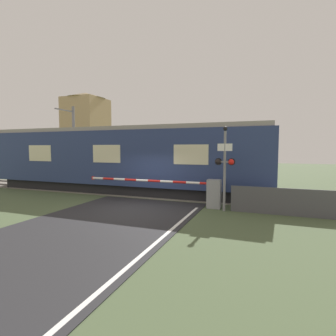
% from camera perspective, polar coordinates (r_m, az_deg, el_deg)
% --- Properties ---
extents(ground_plane, '(80.00, 80.00, 0.00)m').
position_cam_1_polar(ground_plane, '(11.95, -7.07, -8.68)').
color(ground_plane, '#475638').
extents(track_bed, '(36.00, 3.20, 0.13)m').
position_cam_1_polar(track_bed, '(15.31, -0.48, -5.67)').
color(track_bed, slate).
rests_on(track_bed, ground_plane).
extents(train, '(17.72, 3.19, 3.92)m').
position_cam_1_polar(train, '(16.38, -10.14, 1.91)').
color(train, black).
rests_on(train, ground_plane).
extents(crossing_barrier, '(6.87, 0.44, 1.29)m').
position_cam_1_polar(crossing_barrier, '(12.06, 7.13, -5.01)').
color(crossing_barrier, gray).
rests_on(crossing_barrier, ground_plane).
extents(signal_post, '(0.85, 0.26, 3.59)m').
position_cam_1_polar(signal_post, '(11.33, 12.23, 1.01)').
color(signal_post, gray).
rests_on(signal_post, ground_plane).
extents(catenary_pole, '(0.20, 1.90, 5.80)m').
position_cam_1_polar(catenary_pole, '(21.06, -19.87, 5.08)').
color(catenary_pole, slate).
rests_on(catenary_pole, ground_plane).
extents(distant_building, '(5.44, 5.44, 10.30)m').
position_cam_1_polar(distant_building, '(38.53, -17.32, 7.94)').
color(distant_building, tan).
rests_on(distant_building, ground_plane).
extents(roadside_fence, '(4.37, 0.06, 1.10)m').
position_cam_1_polar(roadside_fence, '(11.51, 24.48, -6.75)').
color(roadside_fence, '#4C4C51').
rests_on(roadside_fence, ground_plane).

